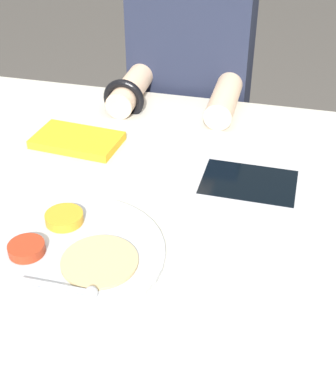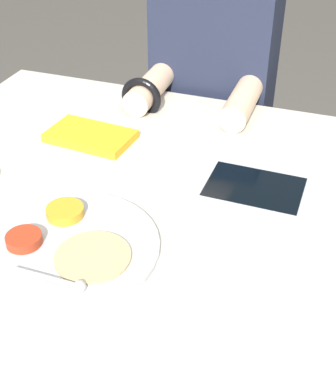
{
  "view_description": "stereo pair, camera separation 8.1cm",
  "coord_description": "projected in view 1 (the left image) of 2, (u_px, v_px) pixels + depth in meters",
  "views": [
    {
      "loc": [
        0.26,
        -0.83,
        1.36
      ],
      "look_at": [
        0.07,
        -0.03,
        0.78
      ],
      "focal_mm": 50.0,
      "sensor_mm": 36.0,
      "label": 1
    },
    {
      "loc": [
        0.34,
        -0.81,
        1.36
      ],
      "look_at": [
        0.07,
        -0.03,
        0.78
      ],
      "focal_mm": 50.0,
      "sensor_mm": 36.0,
      "label": 2
    }
  ],
  "objects": [
    {
      "name": "tablet_device",
      "position": [
        249.0,
        184.0,
        1.12
      ],
      "size": [
        0.22,
        0.16,
        0.01
      ],
      "color": "#B7B7BC",
      "rests_on": "dining_table"
    },
    {
      "name": "red_notebook",
      "position": [
        77.0,
        141.0,
        1.26
      ],
      "size": [
        0.21,
        0.14,
        0.02
      ],
      "color": "silver",
      "rests_on": "dining_table"
    },
    {
      "name": "thali_tray",
      "position": [
        71.0,
        251.0,
        0.94
      ],
      "size": [
        0.33,
        0.33,
        0.03
      ],
      "color": "#B7BABF",
      "rests_on": "dining_table"
    },
    {
      "name": "dining_table",
      "position": [
        144.0,
        322.0,
        1.28
      ],
      "size": [
        1.21,
        1.02,
        0.72
      ],
      "color": "beige",
      "rests_on": "ground_plane"
    },
    {
      "name": "person_diner",
      "position": [
        190.0,
        126.0,
        1.67
      ],
      "size": [
        0.35,
        0.41,
        1.19
      ],
      "color": "black",
      "rests_on": "ground_plane"
    }
  ]
}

